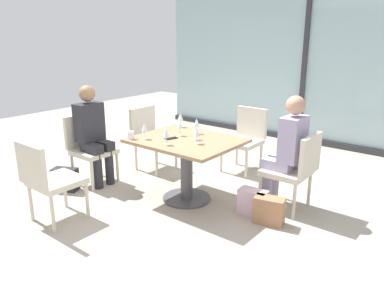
# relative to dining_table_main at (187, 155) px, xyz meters

# --- Properties ---
(ground_plane) EXTENTS (12.00, 12.00, 0.00)m
(ground_plane) POSITION_rel_dining_table_main_xyz_m (0.00, 0.00, -0.54)
(ground_plane) COLOR #A89E8E
(window_wall_backdrop) EXTENTS (5.80, 0.10, 2.70)m
(window_wall_backdrop) POSITION_rel_dining_table_main_xyz_m (0.00, 3.20, 0.67)
(window_wall_backdrop) COLOR #99B7BC
(window_wall_backdrop) RESTS_ON ground_plane
(dining_table_main) EXTENTS (1.15, 0.94, 0.73)m
(dining_table_main) POSITION_rel_dining_table_main_xyz_m (0.00, 0.00, 0.00)
(dining_table_main) COLOR #997551
(dining_table_main) RESTS_ON ground_plane
(chair_far_right) EXTENTS (0.51, 0.46, 0.87)m
(chair_far_right) POSITION_rel_dining_table_main_xyz_m (1.08, 0.52, -0.04)
(chair_far_right) COLOR beige
(chair_far_right) RESTS_ON ground_plane
(chair_side_end) EXTENTS (0.50, 0.46, 0.87)m
(chair_side_end) POSITION_rel_dining_table_main_xyz_m (-1.34, -0.34, -0.04)
(chair_side_end) COLOR beige
(chair_side_end) RESTS_ON ground_plane
(chair_near_window) EXTENTS (0.46, 0.51, 0.87)m
(chair_near_window) POSITION_rel_dining_table_main_xyz_m (0.00, 1.30, -0.04)
(chair_near_window) COLOR beige
(chair_near_window) RESTS_ON ground_plane
(chair_far_left) EXTENTS (0.51, 0.46, 0.87)m
(chair_far_left) POSITION_rel_dining_table_main_xyz_m (-1.08, 0.52, -0.04)
(chair_far_left) COLOR beige
(chair_far_left) RESTS_ON ground_plane
(chair_front_left) EXTENTS (0.46, 0.50, 0.87)m
(chair_front_left) POSITION_rel_dining_table_main_xyz_m (-0.72, -1.30, -0.04)
(chair_front_left) COLOR beige
(chair_front_left) RESTS_ON ground_plane
(person_far_right) EXTENTS (0.39, 0.34, 1.26)m
(person_far_right) POSITION_rel_dining_table_main_xyz_m (0.97, 0.52, 0.16)
(person_far_right) COLOR #9E93B7
(person_far_right) RESTS_ON ground_plane
(person_side_end) EXTENTS (0.39, 0.34, 1.26)m
(person_side_end) POSITION_rel_dining_table_main_xyz_m (-1.24, -0.34, 0.16)
(person_side_end) COLOR #28282D
(person_side_end) RESTS_ON ground_plane
(wine_glass_0) EXTENTS (0.07, 0.07, 0.18)m
(wine_glass_0) POSITION_rel_dining_table_main_xyz_m (-0.03, -0.30, 0.32)
(wine_glass_0) COLOR silver
(wine_glass_0) RESTS_ON dining_table_main
(wine_glass_1) EXTENTS (0.07, 0.07, 0.18)m
(wine_glass_1) POSITION_rel_dining_table_main_xyz_m (0.09, 0.04, 0.32)
(wine_glass_1) COLOR silver
(wine_glass_1) RESTS_ON dining_table_main
(wine_glass_2) EXTENTS (0.07, 0.07, 0.18)m
(wine_glass_2) POSITION_rel_dining_table_main_xyz_m (-0.37, -0.28, 0.32)
(wine_glass_2) COLOR silver
(wine_glass_2) RESTS_ON dining_table_main
(wine_glass_3) EXTENTS (0.07, 0.07, 0.18)m
(wine_glass_3) POSITION_rel_dining_table_main_xyz_m (-0.16, 0.07, 0.32)
(wine_glass_3) COLOR silver
(wine_glass_3) RESTS_ON dining_table_main
(wine_glass_4) EXTENTS (0.07, 0.07, 0.18)m
(wine_glass_4) POSITION_rel_dining_table_main_xyz_m (0.20, -0.07, 0.32)
(wine_glass_4) COLOR silver
(wine_glass_4) RESTS_ON dining_table_main
(wine_glass_5) EXTENTS (0.07, 0.07, 0.18)m
(wine_glass_5) POSITION_rel_dining_table_main_xyz_m (-0.06, 0.26, 0.32)
(wine_glass_5) COLOR silver
(wine_glass_5) RESTS_ON dining_table_main
(wine_glass_6) EXTENTS (0.07, 0.07, 0.18)m
(wine_glass_6) POSITION_rel_dining_table_main_xyz_m (-0.42, 0.39, 0.32)
(wine_glass_6) COLOR silver
(wine_glass_6) RESTS_ON dining_table_main
(coffee_cup) EXTENTS (0.08, 0.08, 0.09)m
(coffee_cup) POSITION_rel_dining_table_main_xyz_m (-0.49, -0.39, 0.23)
(coffee_cup) COLOR white
(coffee_cup) RESTS_ON dining_table_main
(cell_phone_on_table) EXTENTS (0.11, 0.16, 0.01)m
(cell_phone_on_table) POSITION_rel_dining_table_main_xyz_m (-0.14, -0.09, 0.19)
(cell_phone_on_table) COLOR black
(cell_phone_on_table) RESTS_ON dining_table_main
(handbag_0) EXTENTS (0.31, 0.18, 0.28)m
(handbag_0) POSITION_rel_dining_table_main_xyz_m (0.80, 0.14, -0.40)
(handbag_0) COLOR beige
(handbag_0) RESTS_ON ground_plane
(handbag_1) EXTENTS (0.34, 0.28, 0.28)m
(handbag_1) POSITION_rel_dining_table_main_xyz_m (-1.34, -0.73, -0.40)
(handbag_1) COLOR #232328
(handbag_1) RESTS_ON ground_plane
(handbag_2) EXTENTS (0.33, 0.22, 0.28)m
(handbag_2) POSITION_rel_dining_table_main_xyz_m (1.02, 0.07, -0.40)
(handbag_2) COLOR #A3704C
(handbag_2) RESTS_ON ground_plane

